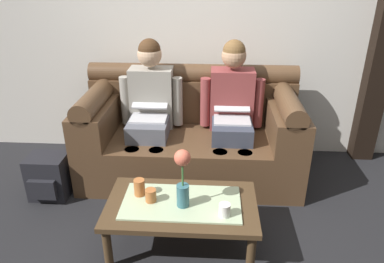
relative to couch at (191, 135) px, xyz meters
The scene contains 11 objects.
ground_plane 1.23m from the couch, 90.00° to the right, with size 14.00×14.00×0.00m, color black.
back_wall_patterned 1.20m from the couch, 90.00° to the left, with size 6.00×0.12×2.90m, color silver.
couch is the anchor object (origin of this frame).
person_left 0.46m from the couch, behind, with size 0.56×0.67×1.22m.
person_right 0.46m from the couch, ahead, with size 0.56×0.67×1.22m.
coffee_table 1.00m from the couch, 90.00° to the right, with size 1.00×0.58×0.36m.
flower_vase 1.06m from the couch, 89.24° to the right, with size 0.10×0.10×0.41m.
cup_near_left 1.02m from the couch, 101.42° to the right, with size 0.07×0.07×0.09m, color #B26633.
cup_near_right 1.16m from the couch, 75.98° to the right, with size 0.07×0.07×0.08m, color white.
cup_far_center 0.98m from the couch, 107.27° to the right, with size 0.07×0.07×0.12m, color #B26633.
backpack_left 1.26m from the couch, 157.80° to the right, with size 0.31×0.30×0.37m.
Camera 1 is at (0.19, -1.80, 1.81)m, focal length 33.97 mm.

